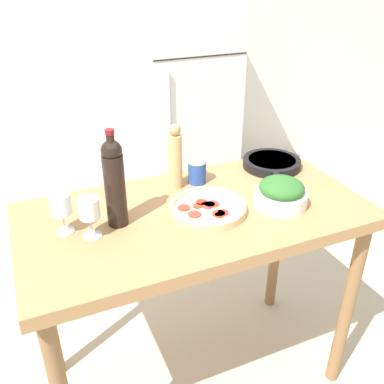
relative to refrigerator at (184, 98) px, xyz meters
The scene contains 12 objects.
ground_plane 1.99m from the refrigerator, 111.08° to the right, with size 14.00×14.00×0.00m, color #BCAD93.
wall_back 0.89m from the refrigerator, 151.14° to the left, with size 6.40×0.06×2.60m.
refrigerator is the anchor object (origin of this frame).
prep_counter 1.81m from the refrigerator, 111.08° to the right, with size 1.30×0.66×0.92m.
wine_bottle 1.93m from the refrigerator, 119.45° to the right, with size 0.07×0.07×0.35m.
wine_glass_near 2.01m from the refrigerator, 121.35° to the right, with size 0.07×0.07×0.15m.
wine_glass_far 2.01m from the refrigerator, 124.30° to the right, with size 0.07×0.07×0.15m.
pepper_mill 1.64m from the refrigerator, 113.50° to the right, with size 0.06×0.06×0.27m.
salad_bowl 1.82m from the refrigerator, 100.78° to the right, with size 0.20×0.20×0.11m.
homemade_pizza 1.83m from the refrigerator, 109.67° to the right, with size 0.29×0.29×0.03m.
salt_canister 1.60m from the refrigerator, 110.46° to the right, with size 0.08×0.08×0.11m.
cast_iron_skillet 1.50m from the refrigerator, 97.16° to the right, with size 0.26×0.39×0.04m.
Camera 1 is at (-0.56, -1.26, 1.75)m, focal length 40.00 mm.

